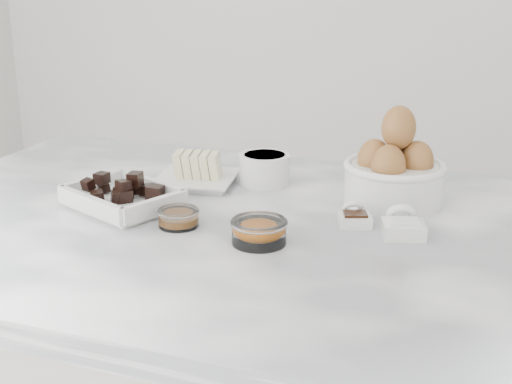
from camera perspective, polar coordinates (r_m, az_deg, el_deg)
marble_slab at (r=1.14m, az=-1.46°, el=-3.20°), size 1.20×0.80×0.04m
chocolate_dish at (r=1.21m, az=-10.63°, el=-0.23°), size 0.22×0.20×0.05m
butter_plate at (r=1.32m, az=-4.92°, el=1.59°), size 0.16×0.16×0.06m
sugar_ramekin at (r=1.31m, az=0.69°, el=1.96°), size 0.09×0.09×0.06m
egg_bowl at (r=1.22m, az=11.03°, el=1.63°), size 0.17×0.17×0.17m
honey_bowl at (r=1.11m, az=-6.22°, el=-2.02°), size 0.07×0.07×0.03m
zest_bowl at (r=1.04m, az=0.25°, el=-3.09°), size 0.08×0.08×0.04m
vanilla_spoon at (r=1.12m, az=7.88°, el=-1.99°), size 0.06×0.07×0.04m
salt_spoon at (r=1.09m, az=11.67°, el=-2.61°), size 0.07×0.09×0.05m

